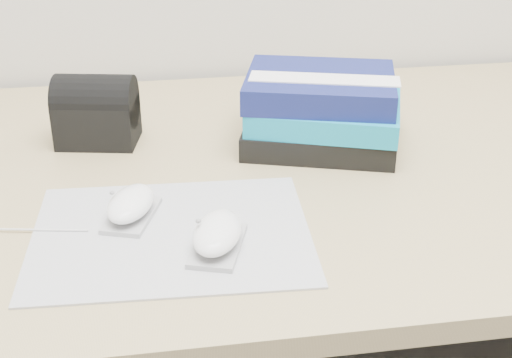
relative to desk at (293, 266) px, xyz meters
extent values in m
cube|color=tan|center=(0.00, -0.06, 0.22)|extent=(1.60, 0.80, 0.03)
cube|color=tan|center=(0.00, 0.32, -0.15)|extent=(1.52, 0.03, 0.35)
cube|color=gray|center=(-0.21, -0.25, 0.24)|extent=(0.36, 0.28, 0.00)
cube|color=#A6A6A9|center=(-0.26, -0.20, 0.24)|extent=(0.08, 0.11, 0.01)
ellipsoid|color=white|center=(-0.26, -0.20, 0.26)|extent=(0.08, 0.11, 0.03)
ellipsoid|color=#939396|center=(-0.28, -0.20, 0.28)|extent=(0.01, 0.01, 0.01)
cube|color=#A2A1A4|center=(-0.16, -0.29, 0.24)|extent=(0.08, 0.11, 0.01)
ellipsoid|color=white|center=(-0.16, -0.29, 0.26)|extent=(0.08, 0.11, 0.03)
ellipsoid|color=gray|center=(-0.18, -0.29, 0.28)|extent=(0.01, 0.01, 0.01)
cylinder|color=silver|center=(-0.41, -0.21, 0.24)|extent=(0.20, 0.04, 0.00)
cube|color=black|center=(0.04, 0.00, 0.25)|extent=(0.28, 0.25, 0.04)
cube|color=#108CB6|center=(0.04, -0.01, 0.29)|extent=(0.27, 0.24, 0.04)
cube|color=navy|center=(0.04, 0.00, 0.33)|extent=(0.27, 0.23, 0.04)
cube|color=white|center=(0.04, -0.02, 0.35)|extent=(0.23, 0.11, 0.00)
cube|color=black|center=(-0.31, 0.06, 0.27)|extent=(0.14, 0.11, 0.07)
cylinder|color=black|center=(-0.31, 0.06, 0.30)|extent=(0.14, 0.11, 0.08)
camera|label=1|loc=(-0.22, -1.01, 0.70)|focal=50.00mm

